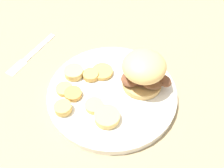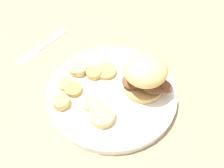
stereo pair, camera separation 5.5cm
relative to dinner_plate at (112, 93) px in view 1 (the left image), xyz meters
name	(u,v)px [view 1 (the left image)]	position (x,y,z in m)	size (l,w,h in m)	color
ground_plane	(112,96)	(0.00, 0.00, -0.01)	(4.00, 4.00, 0.00)	#937F5B
dinner_plate	(112,93)	(0.00, 0.00, 0.00)	(0.30, 0.30, 0.02)	white
sandwich	(144,71)	(-0.06, -0.05, 0.06)	(0.13, 0.10, 0.09)	tan
potato_round_0	(107,117)	(-0.02, 0.07, 0.02)	(0.05, 0.05, 0.02)	#DBB766
potato_round_1	(91,75)	(0.07, -0.02, 0.02)	(0.04, 0.04, 0.01)	tan
potato_round_2	(102,72)	(0.05, -0.04, 0.01)	(0.05, 0.05, 0.01)	tan
potato_round_3	(74,72)	(0.11, -0.01, 0.02)	(0.05, 0.05, 0.02)	#DBB766
potato_round_4	(94,106)	(0.02, 0.06, 0.01)	(0.04, 0.04, 0.01)	#DBB766
potato_round_5	(63,108)	(0.07, 0.09, 0.02)	(0.04, 0.04, 0.02)	tan
potato_round_6	(73,94)	(0.08, 0.05, 0.01)	(0.04, 0.04, 0.01)	#BC8942
potato_round_7	(64,89)	(0.10, 0.04, 0.01)	(0.04, 0.04, 0.01)	tan
fork	(32,54)	(0.26, -0.04, -0.01)	(0.04, 0.18, 0.00)	silver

